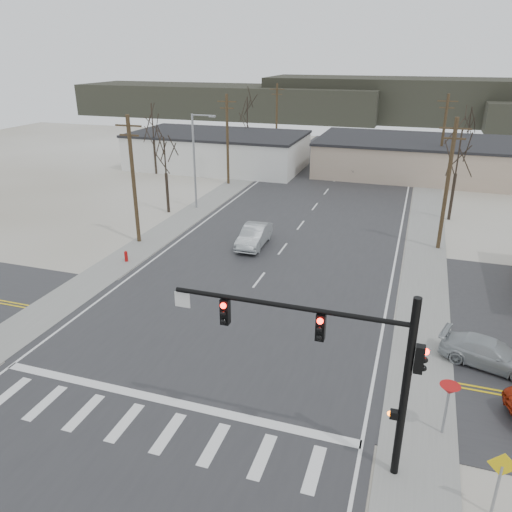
{
  "coord_description": "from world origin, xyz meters",
  "views": [
    {
      "loc": [
        9.34,
        -20.96,
        14.32
      ],
      "look_at": [
        0.43,
        6.07,
        2.6
      ],
      "focal_mm": 35.0,
      "sensor_mm": 36.0,
      "label": 1
    }
  ],
  "objects_px": {
    "fire_hydrant": "(126,256)",
    "car_far_b": "(340,154)",
    "traffic_signal_mast": "(351,356)",
    "car_parked_silver": "(489,353)",
    "car_far_a": "(358,172)",
    "sedan_crossing": "(254,236)"
  },
  "relations": [
    {
      "from": "fire_hydrant",
      "to": "car_far_a",
      "type": "relative_size",
      "value": 0.18
    },
    {
      "from": "traffic_signal_mast",
      "to": "car_far_a",
      "type": "xyz_separation_m",
      "value": [
        -5.54,
        45.69,
        -3.91
      ]
    },
    {
      "from": "traffic_signal_mast",
      "to": "car_far_b",
      "type": "bearing_deg",
      "value": 99.52
    },
    {
      "from": "traffic_signal_mast",
      "to": "car_far_a",
      "type": "relative_size",
      "value": 1.81
    },
    {
      "from": "fire_hydrant",
      "to": "car_parked_silver",
      "type": "bearing_deg",
      "value": -13.72
    },
    {
      "from": "traffic_signal_mast",
      "to": "sedan_crossing",
      "type": "xyz_separation_m",
      "value": [
        -10.23,
        20.2,
        -3.81
      ]
    },
    {
      "from": "car_parked_silver",
      "to": "fire_hydrant",
      "type": "bearing_deg",
      "value": 92.13
    },
    {
      "from": "sedan_crossing",
      "to": "car_far_a",
      "type": "xyz_separation_m",
      "value": [
        4.69,
        25.49,
        -0.11
      ]
    },
    {
      "from": "sedan_crossing",
      "to": "car_far_a",
      "type": "height_order",
      "value": "sedan_crossing"
    },
    {
      "from": "car_far_b",
      "to": "car_parked_silver",
      "type": "xyz_separation_m",
      "value": [
        15.17,
        -47.64,
        -0.08
      ]
    },
    {
      "from": "traffic_signal_mast",
      "to": "car_parked_silver",
      "type": "xyz_separation_m",
      "value": [
        5.78,
        8.37,
        -3.97
      ]
    },
    {
      "from": "car_far_b",
      "to": "sedan_crossing",
      "type": "bearing_deg",
      "value": -110.61
    },
    {
      "from": "fire_hydrant",
      "to": "sedan_crossing",
      "type": "xyz_separation_m",
      "value": [
        7.86,
        6.0,
        0.41
      ]
    },
    {
      "from": "sedan_crossing",
      "to": "fire_hydrant",
      "type": "bearing_deg",
      "value": -144.19
    },
    {
      "from": "sedan_crossing",
      "to": "car_far_b",
      "type": "distance_m",
      "value": 35.83
    },
    {
      "from": "fire_hydrant",
      "to": "car_far_a",
      "type": "xyz_separation_m",
      "value": [
        12.56,
        31.49,
        0.31
      ]
    },
    {
      "from": "car_far_b",
      "to": "car_far_a",
      "type": "bearing_deg",
      "value": -88.8
    },
    {
      "from": "car_parked_silver",
      "to": "sedan_crossing",
      "type": "bearing_deg",
      "value": 69.39
    },
    {
      "from": "sedan_crossing",
      "to": "car_far_a",
      "type": "distance_m",
      "value": 25.92
    },
    {
      "from": "sedan_crossing",
      "to": "car_parked_silver",
      "type": "distance_m",
      "value": 19.91
    },
    {
      "from": "fire_hydrant",
      "to": "car_far_b",
      "type": "bearing_deg",
      "value": 78.24
    },
    {
      "from": "traffic_signal_mast",
      "to": "car_parked_silver",
      "type": "distance_m",
      "value": 10.92
    }
  ]
}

